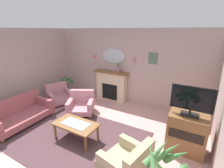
{
  "coord_description": "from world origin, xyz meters",
  "views": [
    {
      "loc": [
        2.43,
        -2.36,
        2.64
      ],
      "look_at": [
        0.11,
        1.73,
        1.06
      ],
      "focal_mm": 25.87,
      "sensor_mm": 36.0,
      "label": 1
    }
  ],
  "objects_px": {
    "wall_mirror": "(113,56)",
    "tv_flatscreen": "(192,101)",
    "potted_plant_tall_palm": "(67,86)",
    "wall_sconce_right": "(134,60)",
    "mantel_vase_right": "(118,68)",
    "armchair_in_corner": "(128,160)",
    "armchair_by_coffee_table": "(59,95)",
    "framed_picture": "(153,58)",
    "armchair_beside_couch": "(81,104)",
    "floral_couch": "(19,113)",
    "fireplace": "(111,86)",
    "tv_cabinet": "(186,133)",
    "coffee_table": "(76,125)",
    "wall_sconce_left": "(94,56)"
  },
  "relations": [
    {
      "from": "floral_couch",
      "to": "armchair_beside_couch",
      "type": "relative_size",
      "value": 1.58
    },
    {
      "from": "fireplace",
      "to": "armchair_in_corner",
      "type": "distance_m",
      "value": 3.51
    },
    {
      "from": "wall_mirror",
      "to": "tv_flatscreen",
      "type": "xyz_separation_m",
      "value": [
        2.87,
        -1.78,
        -0.46
      ]
    },
    {
      "from": "armchair_in_corner",
      "to": "tv_cabinet",
      "type": "relative_size",
      "value": 1.08
    },
    {
      "from": "wall_sconce_right",
      "to": "tv_flatscreen",
      "type": "distance_m",
      "value": 2.69
    },
    {
      "from": "fireplace",
      "to": "armchair_in_corner",
      "type": "bearing_deg",
      "value": -55.01
    },
    {
      "from": "mantel_vase_right",
      "to": "potted_plant_tall_palm",
      "type": "distance_m",
      "value": 2.36
    },
    {
      "from": "wall_sconce_right",
      "to": "fireplace",
      "type": "bearing_deg",
      "value": -173.84
    },
    {
      "from": "potted_plant_tall_palm",
      "to": "wall_mirror",
      "type": "bearing_deg",
      "value": 20.34
    },
    {
      "from": "wall_sconce_right",
      "to": "armchair_beside_couch",
      "type": "bearing_deg",
      "value": -129.34
    },
    {
      "from": "armchair_by_coffee_table",
      "to": "armchair_in_corner",
      "type": "relative_size",
      "value": 1.1
    },
    {
      "from": "armchair_by_coffee_table",
      "to": "potted_plant_tall_palm",
      "type": "xyz_separation_m",
      "value": [
        -0.21,
        0.67,
        0.1
      ]
    },
    {
      "from": "wall_mirror",
      "to": "floral_couch",
      "type": "bearing_deg",
      "value": -117.33
    },
    {
      "from": "framed_picture",
      "to": "coffee_table",
      "type": "height_order",
      "value": "framed_picture"
    },
    {
      "from": "wall_sconce_left",
      "to": "armchair_beside_couch",
      "type": "distance_m",
      "value": 2.06
    },
    {
      "from": "wall_sconce_right",
      "to": "coffee_table",
      "type": "distance_m",
      "value": 2.96
    },
    {
      "from": "tv_flatscreen",
      "to": "mantel_vase_right",
      "type": "bearing_deg",
      "value": 147.99
    },
    {
      "from": "mantel_vase_right",
      "to": "wall_mirror",
      "type": "height_order",
      "value": "wall_mirror"
    },
    {
      "from": "armchair_by_coffee_table",
      "to": "potted_plant_tall_palm",
      "type": "relative_size",
      "value": 1.19
    },
    {
      "from": "armchair_by_coffee_table",
      "to": "armchair_in_corner",
      "type": "distance_m",
      "value": 3.97
    },
    {
      "from": "wall_sconce_right",
      "to": "tv_flatscreen",
      "type": "bearing_deg",
      "value": -40.52
    },
    {
      "from": "armchair_in_corner",
      "to": "tv_flatscreen",
      "type": "bearing_deg",
      "value": 54.96
    },
    {
      "from": "mantel_vase_right",
      "to": "coffee_table",
      "type": "distance_m",
      "value": 2.7
    },
    {
      "from": "armchair_beside_couch",
      "to": "potted_plant_tall_palm",
      "type": "relative_size",
      "value": 1.21
    },
    {
      "from": "wall_mirror",
      "to": "coffee_table",
      "type": "bearing_deg",
      "value": -80.66
    },
    {
      "from": "framed_picture",
      "to": "tv_flatscreen",
      "type": "distance_m",
      "value": 2.31
    },
    {
      "from": "armchair_in_corner",
      "to": "framed_picture",
      "type": "bearing_deg",
      "value": 99.54
    },
    {
      "from": "coffee_table",
      "to": "tv_flatscreen",
      "type": "distance_m",
      "value": 2.73
    },
    {
      "from": "fireplace",
      "to": "floral_couch",
      "type": "height_order",
      "value": "fireplace"
    },
    {
      "from": "wall_sconce_right",
      "to": "coffee_table",
      "type": "xyz_separation_m",
      "value": [
        -0.41,
        -2.64,
        -1.28
      ]
    },
    {
      "from": "framed_picture",
      "to": "tv_cabinet",
      "type": "height_order",
      "value": "framed_picture"
    },
    {
      "from": "mantel_vase_right",
      "to": "fireplace",
      "type": "bearing_deg",
      "value": 174.61
    },
    {
      "from": "mantel_vase_right",
      "to": "wall_sconce_left",
      "type": "relative_size",
      "value": 2.79
    },
    {
      "from": "floral_couch",
      "to": "armchair_beside_couch",
      "type": "bearing_deg",
      "value": 50.66
    },
    {
      "from": "fireplace",
      "to": "framed_picture",
      "type": "xyz_separation_m",
      "value": [
        1.5,
        0.15,
        1.18
      ]
    },
    {
      "from": "tv_flatscreen",
      "to": "potted_plant_tall_palm",
      "type": "distance_m",
      "value": 4.88
    },
    {
      "from": "tv_flatscreen",
      "to": "floral_couch",
      "type": "bearing_deg",
      "value": -165.16
    },
    {
      "from": "mantel_vase_right",
      "to": "tv_flatscreen",
      "type": "xyz_separation_m",
      "value": [
        2.57,
        -1.61,
        -0.09
      ]
    },
    {
      "from": "tv_flatscreen",
      "to": "framed_picture",
      "type": "bearing_deg",
      "value": 127.49
    },
    {
      "from": "armchair_by_coffee_table",
      "to": "wall_mirror",
      "type": "bearing_deg",
      "value": 40.05
    },
    {
      "from": "coffee_table",
      "to": "tv_cabinet",
      "type": "height_order",
      "value": "tv_cabinet"
    },
    {
      "from": "armchair_in_corner",
      "to": "armchair_beside_couch",
      "type": "distance_m",
      "value": 2.79
    },
    {
      "from": "tv_flatscreen",
      "to": "tv_cabinet",
      "type": "bearing_deg",
      "value": 90.0
    },
    {
      "from": "tv_cabinet",
      "to": "tv_flatscreen",
      "type": "height_order",
      "value": "tv_flatscreen"
    },
    {
      "from": "potted_plant_tall_palm",
      "to": "tv_cabinet",
      "type": "bearing_deg",
      "value": -13.09
    },
    {
      "from": "tv_cabinet",
      "to": "wall_sconce_left",
      "type": "bearing_deg",
      "value": 155.36
    },
    {
      "from": "wall_mirror",
      "to": "floral_couch",
      "type": "distance_m",
      "value": 3.59
    },
    {
      "from": "wall_mirror",
      "to": "armchair_in_corner",
      "type": "bearing_deg",
      "value": -56.29
    },
    {
      "from": "fireplace",
      "to": "armchair_by_coffee_table",
      "type": "xyz_separation_m",
      "value": [
        -1.6,
        -1.2,
        -0.27
      ]
    },
    {
      "from": "framed_picture",
      "to": "armchair_by_coffee_table",
      "type": "bearing_deg",
      "value": -156.42
    }
  ]
}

